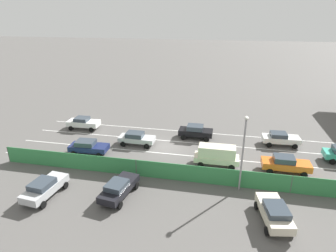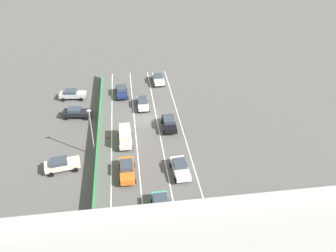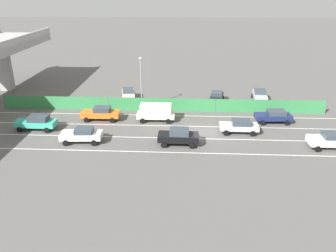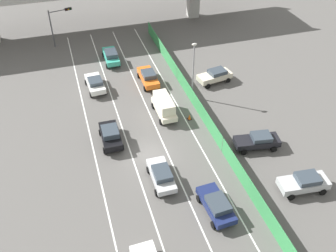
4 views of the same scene
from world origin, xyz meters
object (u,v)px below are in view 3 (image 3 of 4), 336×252
car_taxi_teal (36,122)px  car_taxi_orange (101,113)px  parked_wagon_silver (260,95)px  street_lamp (141,78)px  car_hatchback_white (330,140)px  parked_sedan_dark (217,97)px  car_sedan_black (179,136)px  parked_sedan_cream (128,94)px  car_sedan_navy (274,116)px  car_sedan_white (82,135)px  car_sedan_silver (239,126)px  traffic_cone (170,112)px  car_van_cream (156,112)px

car_taxi_teal → car_taxi_orange: bearing=-63.0°
parked_wagon_silver → street_lamp: 17.52m
car_hatchback_white → parked_sedan_dark: size_ratio=0.93×
car_sedan_black → parked_sedan_cream: size_ratio=0.94×
car_sedan_navy → car_sedan_white: bearing=107.4°
car_sedan_silver → car_sedan_white: 17.43m
car_sedan_white → street_lamp: size_ratio=0.63×
car_sedan_navy → street_lamp: size_ratio=0.63×
parked_wagon_silver → traffic_cone: parked_wagon_silver is taller
street_lamp → traffic_cone: street_lamp is taller
car_sedan_black → car_sedan_white: bearing=90.0°
car_hatchback_white → car_sedan_navy: bearing=30.9°
car_sedan_navy → car_taxi_teal: (-3.70, 27.95, 0.05)m
car_sedan_black → car_taxi_orange: (6.53, 9.78, -0.03)m
car_sedan_white → street_lamp: (10.68, -5.08, 3.41)m
car_sedan_black → parked_sedan_cream: bearing=27.7°
car_sedan_white → parked_wagon_silver: size_ratio=0.97×
car_hatchback_white → parked_wagon_silver: 15.79m
car_taxi_teal → car_sedan_silver: bearing=-89.3°
parked_sedan_cream → traffic_cone: size_ratio=7.72×
car_taxi_teal → parked_sedan_cream: car_taxi_teal is taller
car_van_cream → car_hatchback_white: 19.65m
car_sedan_black → car_sedan_navy: bearing=-59.3°
car_hatchback_white → car_taxi_teal: 32.22m
car_sedan_black → traffic_cone: car_sedan_black is taller
car_hatchback_white → parked_sedan_cream: 27.47m
car_sedan_white → car_sedan_black: size_ratio=1.03×
car_hatchback_white → car_sedan_black: 15.55m
car_van_cream → car_hatchback_white: size_ratio=1.06×
parked_wagon_silver → car_hatchback_white: bearing=-164.7°
parked_sedan_cream → car_sedan_silver: bearing=-127.7°
car_taxi_orange → traffic_cone: bearing=-73.8°
car_hatchback_white → parked_sedan_dark: (13.95, 10.48, -0.03)m
car_taxi_orange → parked_sedan_cream: size_ratio=1.03×
car_van_cream → car_taxi_orange: car_van_cream is taller
car_taxi_teal → car_sedan_black: size_ratio=1.09×
car_van_cream → traffic_cone: 3.09m
parked_sedan_dark → street_lamp: street_lamp is taller
car_taxi_orange → car_van_cream: bearing=-89.9°
car_sedan_black → traffic_cone: size_ratio=7.25×
car_sedan_black → car_taxi_orange: car_sedan_black is taller
car_sedan_silver → parked_wagon_silver: (11.78, -4.57, 0.03)m
car_van_cream → street_lamp: 5.62m
car_hatchback_white → traffic_cone: bearing=61.8°
car_taxi_teal → parked_sedan_cream: bearing=-37.5°
car_sedan_navy → parked_sedan_dark: (7.10, 6.37, -0.01)m
car_hatchback_white → car_van_cream: bearing=70.4°
parked_wagon_silver → car_van_cream: bearing=121.0°
parked_sedan_cream → car_sedan_black: bearing=-152.3°
car_van_cream → car_sedan_white: bearing=131.7°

